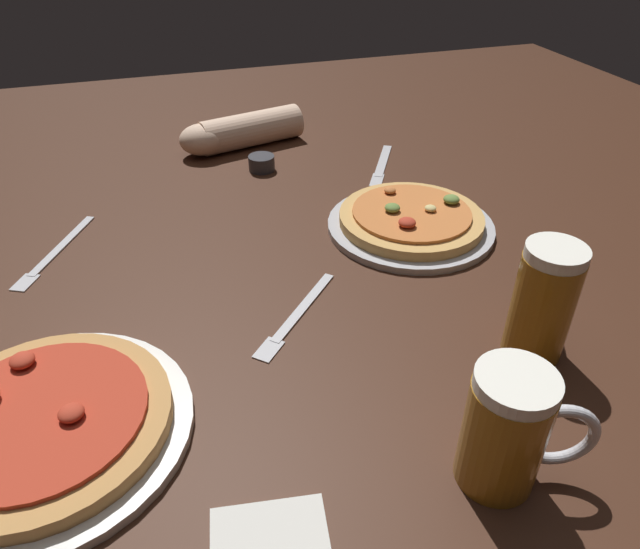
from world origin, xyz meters
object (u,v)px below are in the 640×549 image
(pizza_plate_near, at_px, (45,425))
(beer_mug_amber, at_px, (509,430))
(pizza_plate_far, at_px, (411,221))
(ramekin_butter, at_px, (262,163))
(diner_arm, at_px, (237,132))
(knife_right, at_px, (382,165))
(fork_spare, at_px, (55,252))
(fork_left, at_px, (296,315))
(beer_mug_dark, at_px, (543,301))

(pizza_plate_near, relative_size, beer_mug_amber, 2.28)
(pizza_plate_near, bearing_deg, pizza_plate_far, 26.84)
(pizza_plate_far, distance_m, ramekin_butter, 0.37)
(pizza_plate_near, distance_m, diner_arm, 0.82)
(beer_mug_amber, bearing_deg, ramekin_butter, 94.55)
(pizza_plate_near, distance_m, knife_right, 0.84)
(pizza_plate_far, distance_m, knife_right, 0.27)
(pizza_plate_far, height_order, diner_arm, diner_arm)
(diner_arm, bearing_deg, beer_mug_amber, -84.61)
(pizza_plate_near, xyz_separation_m, ramekin_butter, (0.38, 0.61, -0.00))
(pizza_plate_near, height_order, ramekin_butter, pizza_plate_near)
(pizza_plate_near, bearing_deg, diner_arm, 64.23)
(knife_right, relative_size, fork_spare, 0.91)
(beer_mug_amber, height_order, fork_spare, beer_mug_amber)
(beer_mug_amber, bearing_deg, fork_left, 112.34)
(fork_spare, height_order, diner_arm, diner_arm)
(beer_mug_dark, height_order, beer_mug_amber, beer_mug_dark)
(pizza_plate_near, distance_m, ramekin_butter, 0.72)
(diner_arm, bearing_deg, fork_left, -93.64)
(pizza_plate_near, relative_size, knife_right, 1.66)
(pizza_plate_near, height_order, knife_right, pizza_plate_near)
(ramekin_butter, height_order, knife_right, ramekin_butter)
(pizza_plate_near, distance_m, beer_mug_dark, 0.60)
(ramekin_butter, distance_m, diner_arm, 0.14)
(fork_left, bearing_deg, beer_mug_amber, -67.66)
(beer_mug_dark, bearing_deg, fork_left, 150.59)
(knife_right, bearing_deg, beer_mug_amber, -103.79)
(beer_mug_dark, distance_m, knife_right, 0.59)
(pizza_plate_far, bearing_deg, knife_right, 78.12)
(pizza_plate_far, height_order, beer_mug_dark, beer_mug_dark)
(pizza_plate_near, relative_size, fork_spare, 1.51)
(beer_mug_amber, bearing_deg, pizza_plate_near, 156.31)
(beer_mug_dark, bearing_deg, pizza_plate_far, 93.23)
(beer_mug_dark, distance_m, fork_left, 0.32)
(pizza_plate_far, height_order, ramekin_butter, pizza_plate_far)
(pizza_plate_near, bearing_deg, knife_right, 41.20)
(pizza_plate_far, distance_m, diner_arm, 0.50)
(pizza_plate_far, xyz_separation_m, fork_left, (-0.26, -0.17, -0.01))
(pizza_plate_near, relative_size, ramekin_butter, 5.86)
(fork_spare, distance_m, diner_arm, 0.51)
(pizza_plate_far, bearing_deg, beer_mug_amber, -104.80)
(knife_right, height_order, diner_arm, diner_arm)
(beer_mug_amber, bearing_deg, beer_mug_dark, 46.78)
(ramekin_butter, bearing_deg, diner_arm, 100.49)
(beer_mug_amber, distance_m, diner_arm, 0.94)
(fork_left, height_order, knife_right, same)
(pizza_plate_far, height_order, fork_left, pizza_plate_far)
(fork_left, bearing_deg, knife_right, 54.38)
(ramekin_butter, relative_size, knife_right, 0.28)
(fork_spare, bearing_deg, knife_right, 13.63)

